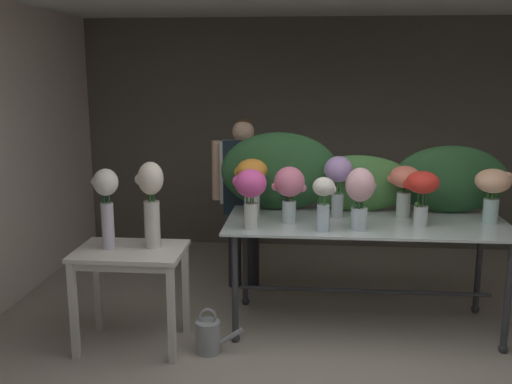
{
  "coord_description": "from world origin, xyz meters",
  "views": [
    {
      "loc": [
        -0.17,
        -3.0,
        2.02
      ],
      "look_at": [
        -0.54,
        1.12,
        1.16
      ],
      "focal_mm": 40.63,
      "sensor_mm": 36.0,
      "label": 1
    }
  ],
  "objects_px": {
    "vase_sunset_snapdragons": "(251,180)",
    "watering_can": "(209,336)",
    "vase_coral_lilies": "(404,184)",
    "vase_blush_ranunculus": "(360,193)",
    "florist": "(243,186)",
    "vase_rosy_stock": "(289,187)",
    "vase_ivory_peonies": "(324,199)",
    "vase_scarlet_anemones": "(422,189)",
    "vase_lilac_hydrangea": "(338,177)",
    "display_table_glass": "(366,237)",
    "vase_fuchsia_roses": "(250,190)",
    "vase_peach_dahlias": "(493,187)",
    "side_table_white": "(131,262)",
    "vase_cream_lisianthus_tall": "(151,199)",
    "vase_white_roses_tall": "(106,200)"
  },
  "relations": [
    {
      "from": "vase_blush_ranunculus",
      "to": "watering_can",
      "type": "bearing_deg",
      "value": -164.66
    },
    {
      "from": "vase_blush_ranunculus",
      "to": "vase_cream_lisianthus_tall",
      "type": "distance_m",
      "value": 1.52
    },
    {
      "from": "vase_ivory_peonies",
      "to": "vase_coral_lilies",
      "type": "bearing_deg",
      "value": 35.85
    },
    {
      "from": "vase_coral_lilies",
      "to": "vase_ivory_peonies",
      "type": "relative_size",
      "value": 1.04
    },
    {
      "from": "vase_blush_ranunculus",
      "to": "vase_lilac_hydrangea",
      "type": "bearing_deg",
      "value": 111.49
    },
    {
      "from": "vase_sunset_snapdragons",
      "to": "vase_blush_ranunculus",
      "type": "height_order",
      "value": "vase_sunset_snapdragons"
    },
    {
      "from": "florist",
      "to": "vase_rosy_stock",
      "type": "bearing_deg",
      "value": -63.08
    },
    {
      "from": "florist",
      "to": "vase_peach_dahlias",
      "type": "relative_size",
      "value": 3.79
    },
    {
      "from": "vase_fuchsia_roses",
      "to": "vase_sunset_snapdragons",
      "type": "relative_size",
      "value": 0.96
    },
    {
      "from": "vase_blush_ranunculus",
      "to": "vase_white_roses_tall",
      "type": "height_order",
      "value": "vase_white_roses_tall"
    },
    {
      "from": "florist",
      "to": "vase_fuchsia_roses",
      "type": "relative_size",
      "value": 3.57
    },
    {
      "from": "vase_sunset_snapdragons",
      "to": "florist",
      "type": "bearing_deg",
      "value": 101.32
    },
    {
      "from": "vase_coral_lilies",
      "to": "vase_cream_lisianthus_tall",
      "type": "xyz_separation_m",
      "value": [
        -1.9,
        -0.59,
        -0.03
      ]
    },
    {
      "from": "vase_coral_lilies",
      "to": "vase_peach_dahlias",
      "type": "bearing_deg",
      "value": -10.52
    },
    {
      "from": "display_table_glass",
      "to": "vase_coral_lilies",
      "type": "relative_size",
      "value": 5.21
    },
    {
      "from": "florist",
      "to": "vase_sunset_snapdragons",
      "type": "height_order",
      "value": "florist"
    },
    {
      "from": "vase_lilac_hydrangea",
      "to": "vase_scarlet_anemones",
      "type": "height_order",
      "value": "vase_lilac_hydrangea"
    },
    {
      "from": "florist",
      "to": "watering_can",
      "type": "relative_size",
      "value": 4.55
    },
    {
      "from": "display_table_glass",
      "to": "vase_fuchsia_roses",
      "type": "xyz_separation_m",
      "value": [
        -0.88,
        -0.29,
        0.42
      ]
    },
    {
      "from": "florist",
      "to": "vase_lilac_hydrangea",
      "type": "height_order",
      "value": "florist"
    },
    {
      "from": "side_table_white",
      "to": "vase_fuchsia_roses",
      "type": "xyz_separation_m",
      "value": [
        0.86,
        0.19,
        0.52
      ]
    },
    {
      "from": "display_table_glass",
      "to": "vase_fuchsia_roses",
      "type": "distance_m",
      "value": 1.02
    },
    {
      "from": "vase_sunset_snapdragons",
      "to": "watering_can",
      "type": "bearing_deg",
      "value": -110.92
    },
    {
      "from": "vase_coral_lilies",
      "to": "display_table_glass",
      "type": "bearing_deg",
      "value": -152.59
    },
    {
      "from": "vase_ivory_peonies",
      "to": "vase_white_roses_tall",
      "type": "relative_size",
      "value": 0.68
    },
    {
      "from": "florist",
      "to": "vase_cream_lisianthus_tall",
      "type": "distance_m",
      "value": 1.35
    },
    {
      "from": "vase_rosy_stock",
      "to": "vase_scarlet_anemones",
      "type": "height_order",
      "value": "vase_rosy_stock"
    },
    {
      "from": "side_table_white",
      "to": "vase_blush_ranunculus",
      "type": "distance_m",
      "value": 1.76
    },
    {
      "from": "vase_peach_dahlias",
      "to": "vase_rosy_stock",
      "type": "bearing_deg",
      "value": -175.36
    },
    {
      "from": "vase_rosy_stock",
      "to": "vase_sunset_snapdragons",
      "type": "distance_m",
      "value": 0.37
    },
    {
      "from": "display_table_glass",
      "to": "vase_ivory_peonies",
      "type": "xyz_separation_m",
      "value": [
        -0.34,
        -0.31,
        0.36
      ]
    },
    {
      "from": "vase_blush_ranunculus",
      "to": "watering_can",
      "type": "relative_size",
      "value": 1.32
    },
    {
      "from": "vase_rosy_stock",
      "to": "vase_blush_ranunculus",
      "type": "distance_m",
      "value": 0.55
    },
    {
      "from": "side_table_white",
      "to": "vase_lilac_hydrangea",
      "type": "relative_size",
      "value": 1.59
    },
    {
      "from": "vase_rosy_stock",
      "to": "vase_blush_ranunculus",
      "type": "height_order",
      "value": "vase_blush_ranunculus"
    },
    {
      "from": "florist",
      "to": "vase_blush_ranunculus",
      "type": "relative_size",
      "value": 3.45
    },
    {
      "from": "vase_peach_dahlias",
      "to": "vase_scarlet_anemones",
      "type": "height_order",
      "value": "vase_peach_dahlias"
    },
    {
      "from": "vase_fuchsia_roses",
      "to": "vase_sunset_snapdragons",
      "type": "xyz_separation_m",
      "value": [
        -0.03,
        0.4,
        -0.0
      ]
    },
    {
      "from": "vase_peach_dahlias",
      "to": "vase_ivory_peonies",
      "type": "relative_size",
      "value": 1.05
    },
    {
      "from": "vase_coral_lilies",
      "to": "vase_sunset_snapdragons",
      "type": "relative_size",
      "value": 0.9
    },
    {
      "from": "vase_blush_ranunculus",
      "to": "vase_ivory_peonies",
      "type": "distance_m",
      "value": 0.27
    },
    {
      "from": "vase_lilac_hydrangea",
      "to": "vase_fuchsia_roses",
      "type": "height_order",
      "value": "vase_lilac_hydrangea"
    },
    {
      "from": "display_table_glass",
      "to": "watering_can",
      "type": "bearing_deg",
      "value": -154.66
    },
    {
      "from": "vase_scarlet_anemones",
      "to": "vase_blush_ranunculus",
      "type": "relative_size",
      "value": 0.91
    },
    {
      "from": "vase_cream_lisianthus_tall",
      "to": "display_table_glass",
      "type": "bearing_deg",
      "value": 15.03
    },
    {
      "from": "side_table_white",
      "to": "vase_cream_lisianthus_tall",
      "type": "bearing_deg",
      "value": 20.54
    },
    {
      "from": "vase_coral_lilies",
      "to": "vase_blush_ranunculus",
      "type": "height_order",
      "value": "vase_blush_ranunculus"
    },
    {
      "from": "vase_peach_dahlias",
      "to": "vase_blush_ranunculus",
      "type": "relative_size",
      "value": 0.91
    },
    {
      "from": "side_table_white",
      "to": "florist",
      "type": "distance_m",
      "value": 1.5
    },
    {
      "from": "florist",
      "to": "vase_lilac_hydrangea",
      "type": "xyz_separation_m",
      "value": [
        0.83,
        -0.69,
        0.22
      ]
    }
  ]
}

